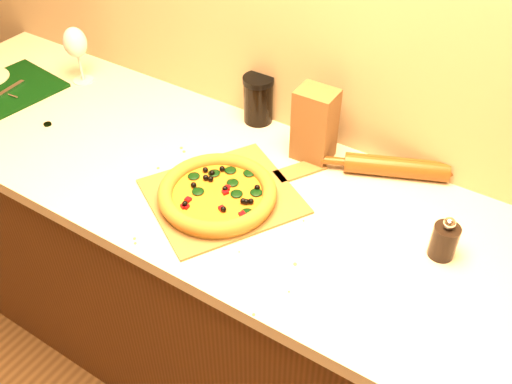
# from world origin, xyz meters

# --- Properties ---
(cabinet) EXTENTS (2.80, 0.65, 0.86)m
(cabinet) POSITION_xyz_m (0.00, 1.43, 0.43)
(cabinet) COLOR #44270E
(cabinet) RESTS_ON ground
(countertop) EXTENTS (2.84, 0.68, 0.04)m
(countertop) POSITION_xyz_m (0.00, 1.43, 0.88)
(countertop) COLOR beige
(countertop) RESTS_ON cabinet
(pizza_peel) EXTENTS (0.47, 0.53, 0.01)m
(pizza_peel) POSITION_xyz_m (-0.18, 1.38, 0.90)
(pizza_peel) COLOR brown
(pizza_peel) RESTS_ON countertop
(pizza) EXTENTS (0.31, 0.31, 0.04)m
(pizza) POSITION_xyz_m (-0.19, 1.35, 0.93)
(pizza) COLOR #B57F2D
(pizza) RESTS_ON pizza_peel
(bottle_cap) EXTENTS (0.03, 0.03, 0.01)m
(bottle_cap) POSITION_xyz_m (-0.84, 1.35, 0.90)
(bottle_cap) COLOR black
(bottle_cap) RESTS_ON countertop
(pepper_grinder) EXTENTS (0.06, 0.06, 0.12)m
(pepper_grinder) POSITION_xyz_m (0.36, 1.48, 0.95)
(pepper_grinder) COLOR black
(pepper_grinder) RESTS_ON countertop
(rolling_pin) EXTENTS (0.39, 0.19, 0.06)m
(rolling_pin) POSITION_xyz_m (0.16, 1.70, 0.93)
(rolling_pin) COLOR #613010
(rolling_pin) RESTS_ON countertop
(wine_glass) EXTENTS (0.08, 0.08, 0.19)m
(wine_glass) POSITION_xyz_m (-0.94, 1.60, 1.04)
(wine_glass) COLOR silver
(wine_glass) RESTS_ON countertop
(paper_bag) EXTENTS (0.11, 0.09, 0.22)m
(paper_bag) POSITION_xyz_m (-0.08, 1.65, 1.01)
(paper_bag) COLOR brown
(paper_bag) RESTS_ON countertop
(dark_jar) EXTENTS (0.09, 0.09, 0.15)m
(dark_jar) POSITION_xyz_m (-0.31, 1.73, 0.98)
(dark_jar) COLOR black
(dark_jar) RESTS_ON countertop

